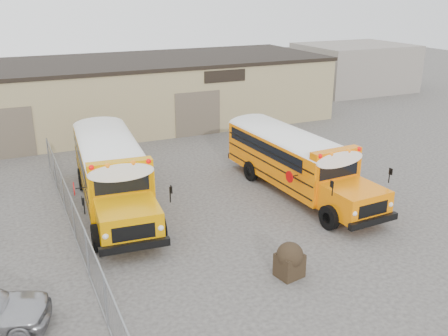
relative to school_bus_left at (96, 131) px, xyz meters
name	(u,v)px	position (x,y,z in m)	size (l,w,h in m)	color
ground	(244,242)	(3.24, -12.42, -1.80)	(120.00, 120.00, 0.00)	#3C3A37
warehouse	(121,93)	(3.24, 7.58, 0.57)	(30.20, 10.20, 4.67)	#95865C
chainlink_fence	(74,219)	(-2.76, -9.42, -0.90)	(0.07, 18.07, 1.81)	gray
distant_building_right	(354,67)	(27.24, 11.58, 0.40)	(10.00, 8.00, 4.40)	gray
school_bus_left	(96,131)	(0.00, 0.00, 0.00)	(3.71, 10.82, 3.11)	orange
school_bus_right	(234,128)	(7.56, -2.37, -0.08)	(3.22, 10.31, 2.98)	orange
tarp_bundle	(290,259)	(3.57, -15.23, -1.14)	(0.98, 0.94, 1.28)	black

